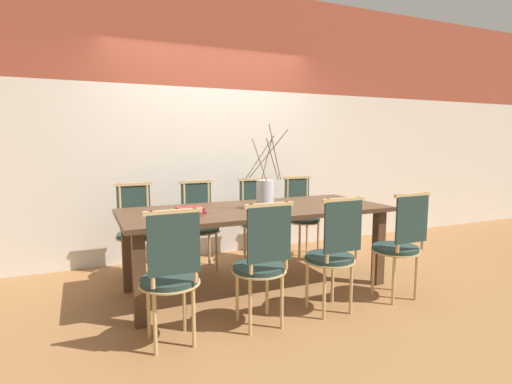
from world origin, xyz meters
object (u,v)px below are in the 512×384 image
(dining_table, at_px, (256,218))
(chair_near_center, at_px, (333,251))
(book_stack, at_px, (191,210))
(vase_centerpiece, at_px, (265,193))
(chair_far_center, at_px, (257,217))

(dining_table, xyz_separation_m, chair_near_center, (0.33, -0.78, -0.16))
(chair_near_center, xyz_separation_m, book_stack, (-0.96, 0.75, 0.28))
(chair_near_center, distance_m, vase_centerpiece, 0.85)
(vase_centerpiece, bearing_deg, chair_near_center, -68.78)
(book_stack, bearing_deg, vase_centerpiece, -4.13)
(dining_table, relative_size, chair_near_center, 2.56)
(dining_table, height_order, book_stack, book_stack)
(dining_table, relative_size, chair_far_center, 2.56)
(chair_far_center, distance_m, book_stack, 1.32)
(book_stack, bearing_deg, dining_table, 2.80)
(chair_near_center, relative_size, book_stack, 3.92)
(chair_far_center, height_order, book_stack, chair_far_center)
(chair_near_center, xyz_separation_m, chair_far_center, (0.04, 1.57, 0.00))
(chair_far_center, bearing_deg, chair_near_center, 88.68)
(vase_centerpiece, height_order, book_stack, vase_centerpiece)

